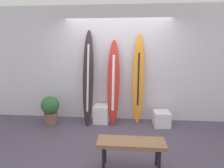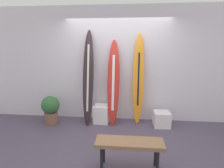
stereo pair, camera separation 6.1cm
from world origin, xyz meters
The scene contains 9 objects.
ground centered at (0.00, 0.00, -0.02)m, with size 8.00×8.00×0.04m, color #504559.
wall_back centered at (0.00, 1.30, 1.40)m, with size 7.20×0.20×2.80m, color silver.
surfboard_charcoal centered at (-0.68, 0.89, 1.11)m, with size 0.26×0.54×2.24m.
surfboard_crimson centered at (-0.09, 0.93, 0.99)m, with size 0.30×0.48×2.01m.
surfboard_sunset centered at (0.50, 1.03, 1.08)m, with size 0.28×0.28×2.16m.
display_block_left centered at (1.06, 0.84, 0.18)m, with size 0.38×0.38×0.35m.
display_block_center centered at (-0.39, 0.94, 0.22)m, with size 0.38×0.38×0.43m.
potted_plant centered at (-1.59, 0.74, 0.39)m, with size 0.43×0.43×0.69m.
bench centered at (0.30, -0.76, 0.40)m, with size 1.02×0.33×0.47m.
Camera 2 is at (0.28, -3.27, 1.87)m, focal length 29.26 mm.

